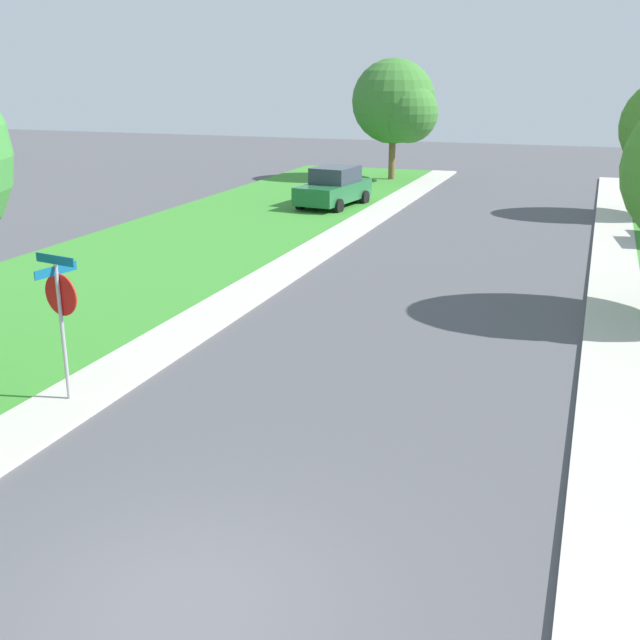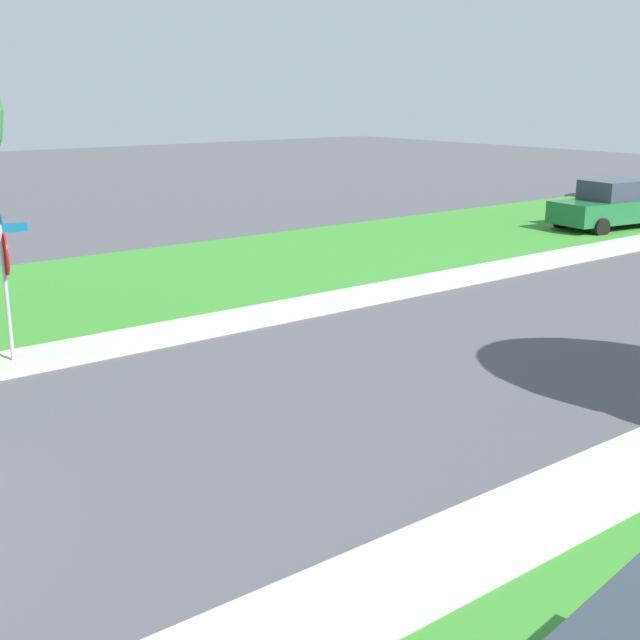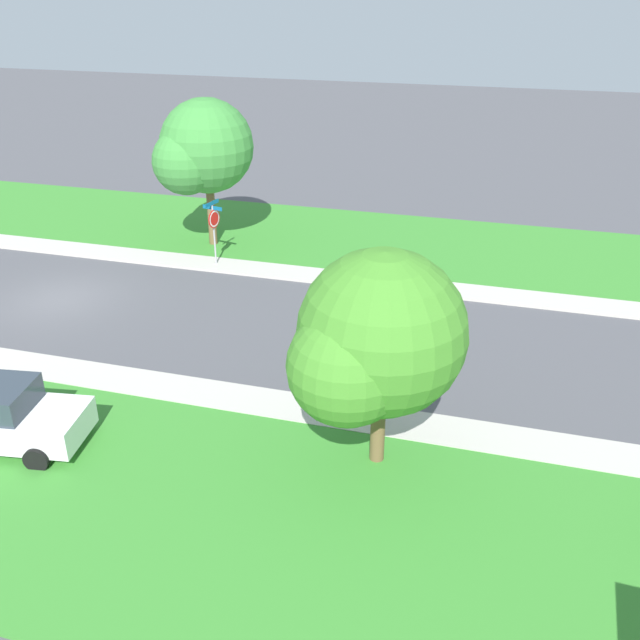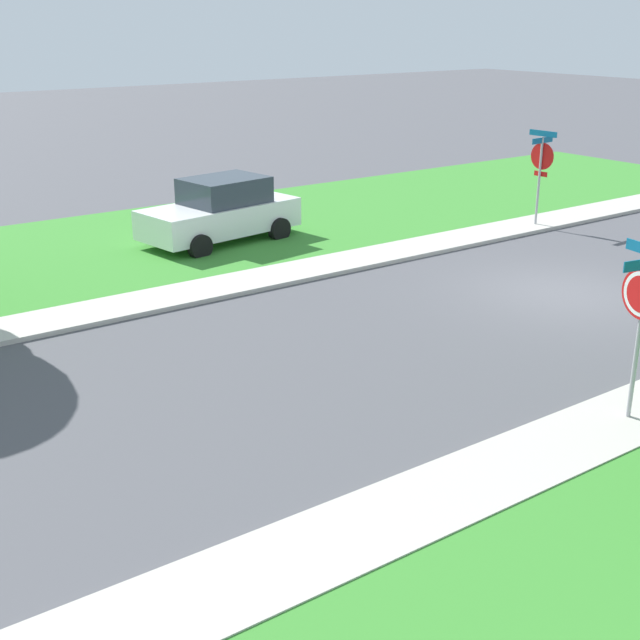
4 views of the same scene
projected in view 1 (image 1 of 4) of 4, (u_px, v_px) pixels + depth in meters
ground_plane at (183, 605)px, 8.87m from camera, size 120.00×120.00×0.00m
sidewalk_east at (616, 330)px, 18.13m from camera, size 1.40×56.00×0.10m
sidewalk_west at (247, 293)px, 21.12m from camera, size 1.40×56.00×0.10m
lawn_west at (100, 278)px, 22.62m from camera, size 8.00×56.00×0.08m
stop_sign_far_corner at (61, 304)px, 13.70m from camera, size 0.91×0.91×2.77m
car_green_near_corner at (334, 188)px, 34.23m from camera, size 2.47×4.51×1.76m
tree_sidewalk_near at (397, 104)px, 41.40m from camera, size 4.77×4.44×6.42m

